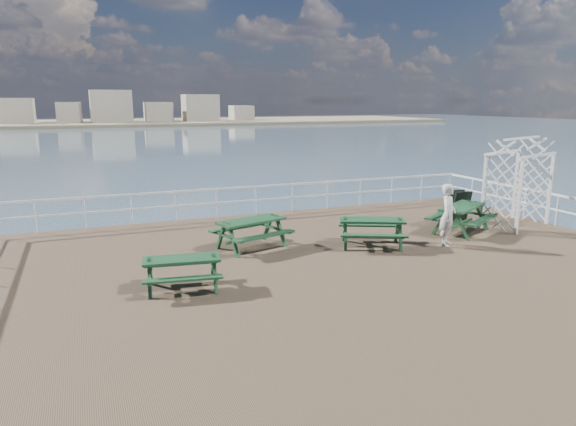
# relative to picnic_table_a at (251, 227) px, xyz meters

# --- Properties ---
(ground) EXTENTS (18.00, 14.00, 0.30)m
(ground) POSITION_rel_picnic_table_a_xyz_m (1.50, -2.70, -0.76)
(ground) COLOR brown
(ground) RESTS_ON ground
(sea_backdrop) EXTENTS (300.00, 300.00, 9.20)m
(sea_backdrop) POSITION_rel_picnic_table_a_xyz_m (14.04, 131.37, -1.11)
(sea_backdrop) COLOR #384E5E
(sea_backdrop) RESTS_ON ground
(railing) EXTENTS (17.77, 13.76, 1.10)m
(railing) POSITION_rel_picnic_table_a_xyz_m (1.43, -0.13, 0.27)
(railing) COLOR white
(railing) RESTS_ON ground
(picnic_table_a) EXTENTS (2.30, 2.04, 0.95)m
(picnic_table_a) POSITION_rel_picnic_table_a_xyz_m (0.00, 0.00, 0.00)
(picnic_table_a) COLOR #153C21
(picnic_table_a) RESTS_ON ground
(picnic_table_b) EXTENTS (2.33, 2.15, 0.91)m
(picnic_table_b) POSITION_rel_picnic_table_a_xyz_m (3.30, -1.11, -0.03)
(picnic_table_b) COLOR #153C21
(picnic_table_b) RESTS_ON ground
(picnic_table_c) EXTENTS (2.57, 2.42, 0.99)m
(picnic_table_c) POSITION_rel_picnic_table_a_xyz_m (6.81, -0.79, 0.03)
(picnic_table_c) COLOR #153C21
(picnic_table_c) RESTS_ON ground
(picnic_table_d) EXTENTS (1.88, 1.60, 0.82)m
(picnic_table_d) POSITION_rel_picnic_table_a_xyz_m (-2.46, -2.57, -0.08)
(picnic_table_d) COLOR #153C21
(picnic_table_d) RESTS_ON ground
(trellis_arbor) EXTENTS (2.68, 1.98, 2.98)m
(trellis_arbor) POSITION_rel_picnic_table_a_xyz_m (9.10, -0.75, 0.72)
(trellis_arbor) COLOR white
(trellis_arbor) RESTS_ON ground
(sandwich_board) EXTENTS (0.70, 0.54, 1.10)m
(sandwich_board) POSITION_rel_picnic_table_a_xyz_m (7.79, 0.50, -0.07)
(sandwich_board) COLOR black
(sandwich_board) RESTS_ON ground
(person) EXTENTS (0.78, 0.78, 1.82)m
(person) POSITION_rel_picnic_table_a_xyz_m (5.36, -1.88, 0.31)
(person) COLOR silver
(person) RESTS_ON ground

